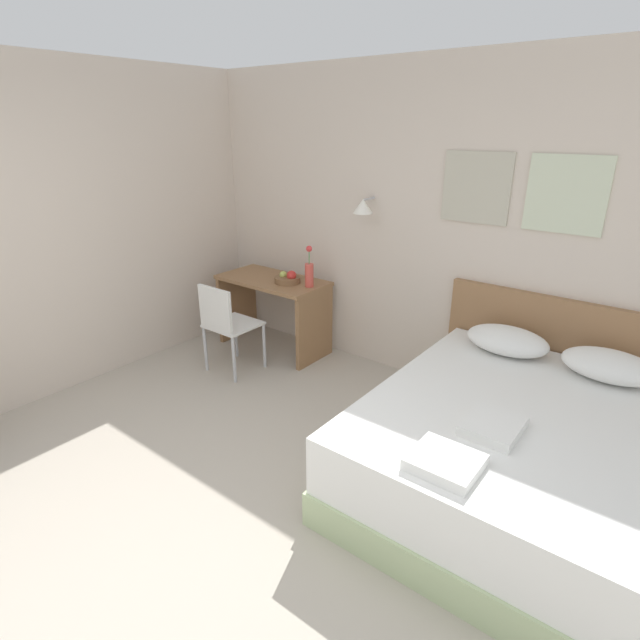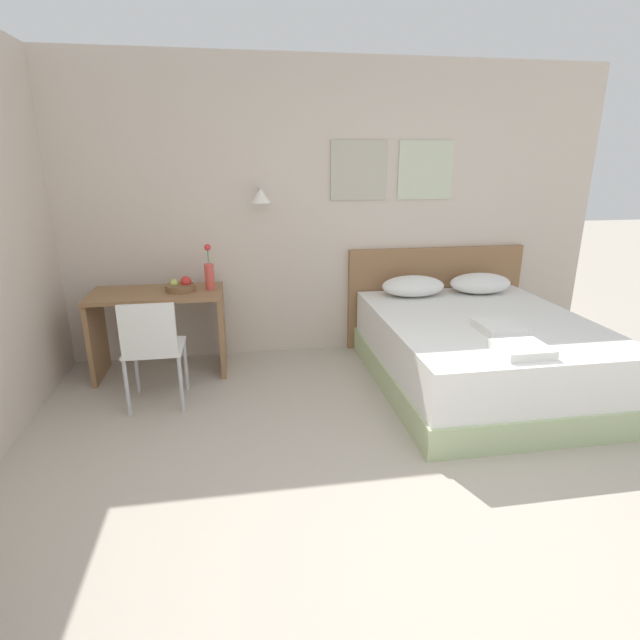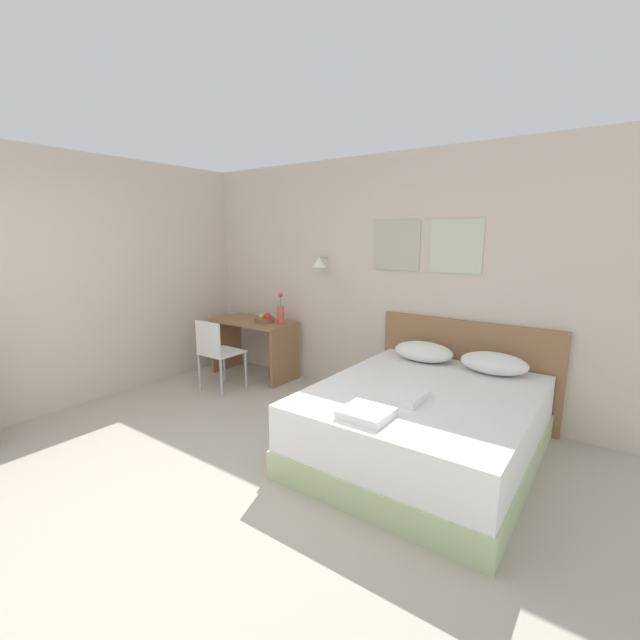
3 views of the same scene
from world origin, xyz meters
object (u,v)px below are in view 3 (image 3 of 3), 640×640
desk (254,338)px  fruit_bowl (265,319)px  pillow_right (494,363)px  folded_towel_mid_bed (366,413)px  desk_chair (216,349)px  pillow_left (424,352)px  folded_towel_near_foot (404,396)px  headboard (465,369)px  bed (424,424)px  flower_vase (281,313)px

desk → fruit_bowl: 0.34m
pillow_right → folded_towel_mid_bed: bearing=-106.6°
desk_chair → pillow_right: bearing=13.8°
pillow_left → pillow_right: bearing=0.0°
fruit_bowl → folded_towel_near_foot: bearing=-23.1°
headboard → desk_chair: (-2.57, -0.99, 0.01)m
headboard → folded_towel_mid_bed: bearing=-93.8°
headboard → folded_towel_near_foot: headboard is taller
desk → desk_chair: desk_chair is taller
bed → folded_towel_mid_bed: bearing=-98.9°
headboard → fruit_bowl: (-2.41, -0.32, 0.28)m
pillow_left → desk: bearing=-178.9°
folded_towel_near_foot → folded_towel_mid_bed: same height
headboard → flower_vase: (-2.17, -0.29, 0.38)m
headboard → fruit_bowl: headboard is taller
pillow_left → flower_vase: 1.85m
pillow_left → desk_chair: bearing=-162.3°
folded_towel_mid_bed → fruit_bowl: fruit_bowl is taller
desk_chair → flower_vase: size_ratio=2.18×
pillow_left → folded_towel_near_foot: (0.29, -1.06, -0.06)m
desk_chair → fruit_bowl: fruit_bowl is taller
bed → headboard: headboard is taller
desk → pillow_right: bearing=0.9°
desk → pillow_left: bearing=1.1°
folded_towel_mid_bed → desk_chair: 2.58m
pillow_left → pillow_right: same height
desk_chair → flower_vase: 0.88m
desk_chair → fruit_bowl: (0.16, 0.67, 0.27)m
bed → desk: (-2.61, 0.71, 0.22)m
fruit_bowl → flower_vase: flower_vase is taller
pillow_left → desk_chair: desk_chair is taller
desk_chair → desk: bearing=93.5°
headboard → desk: size_ratio=1.62×
headboard → folded_towel_near_foot: size_ratio=5.28×
headboard → flower_vase: flower_vase is taller
pillow_left → folded_towel_near_foot: pillow_left is taller
bed → pillow_right: (0.33, 0.76, 0.39)m
bed → desk_chair: (-2.57, 0.04, 0.21)m
pillow_right → fruit_bowl: (-2.74, -0.05, 0.10)m
folded_towel_mid_bed → headboard: bearing=86.2°
flower_vase → headboard: bearing=7.7°
folded_towel_mid_bed → flower_vase: 2.55m
bed → folded_towel_mid_bed: folded_towel_mid_bed is taller
folded_towel_near_foot → desk: bearing=158.5°
headboard → folded_towel_mid_bed: headboard is taller
headboard → desk: headboard is taller
pillow_left → flower_vase: (-1.84, -0.02, 0.19)m
pillow_right → desk: size_ratio=0.54×
headboard → desk: 2.63m
fruit_bowl → flower_vase: (0.24, 0.03, 0.10)m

